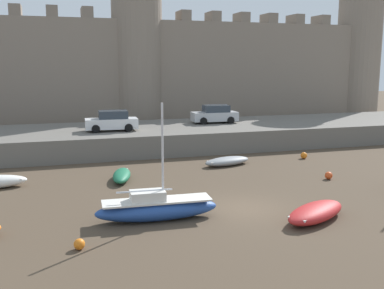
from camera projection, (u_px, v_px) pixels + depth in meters
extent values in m
plane|color=#4C3D2D|center=(243.00, 209.00, 21.99)|extent=(160.00, 160.00, 0.00)
cube|color=#666059|center=(161.00, 137.00, 38.52)|extent=(66.69, 10.00, 1.73)
cube|color=gray|center=(138.00, 76.00, 47.54)|extent=(54.69, 2.80, 11.48)
cylinder|color=gray|center=(137.00, 52.00, 47.10)|extent=(5.23, 5.23, 16.41)
cylinder|color=gray|center=(358.00, 54.00, 54.96)|extent=(5.23, 5.23, 16.41)
cube|color=gray|center=(15.00, 11.00, 43.05)|extent=(1.10, 2.52, 1.10)
cube|color=gray|center=(52.00, 12.00, 44.02)|extent=(1.10, 2.52, 1.10)
cube|color=gray|center=(87.00, 13.00, 44.98)|extent=(1.10, 2.52, 1.10)
cube|color=gray|center=(183.00, 16.00, 47.87)|extent=(1.10, 2.52, 1.10)
cube|color=gray|center=(213.00, 17.00, 48.84)|extent=(1.10, 2.52, 1.10)
cube|color=gray|center=(241.00, 18.00, 49.80)|extent=(1.10, 2.52, 1.10)
cube|color=gray|center=(269.00, 19.00, 50.77)|extent=(1.10, 2.52, 1.10)
cube|color=gray|center=(295.00, 20.00, 51.73)|extent=(1.10, 2.52, 1.10)
cube|color=gray|center=(320.00, 21.00, 52.69)|extent=(1.10, 2.52, 1.10)
ellipsoid|color=gray|center=(227.00, 161.00, 31.39)|extent=(3.75, 2.12, 0.60)
ellipsoid|color=silver|center=(227.00, 160.00, 31.38)|extent=(3.06, 1.69, 0.33)
cube|color=beige|center=(230.00, 159.00, 31.51)|extent=(0.46, 1.14, 0.06)
cube|color=beige|center=(211.00, 162.00, 30.69)|extent=(0.44, 0.77, 0.08)
ellipsoid|color=red|center=(316.00, 212.00, 20.37)|extent=(4.23, 3.28, 0.72)
ellipsoid|color=#F23939|center=(316.00, 211.00, 20.36)|extent=(3.44, 2.63, 0.40)
cube|color=beige|center=(319.00, 209.00, 20.57)|extent=(0.81, 1.24, 0.06)
cube|color=beige|center=(298.00, 219.00, 19.26)|extent=(0.66, 0.88, 0.08)
cube|color=beige|center=(20.00, 179.00, 25.98)|extent=(0.30, 0.66, 0.08)
ellipsoid|color=#1E6B47|center=(122.00, 175.00, 27.30)|extent=(1.72, 3.39, 0.62)
ellipsoid|color=#339266|center=(122.00, 174.00, 27.29)|extent=(1.37, 2.77, 0.34)
cube|color=beige|center=(121.00, 175.00, 27.05)|extent=(0.91, 0.39, 0.06)
cube|color=beige|center=(123.00, 169.00, 28.53)|extent=(0.62, 0.40, 0.08)
ellipsoid|color=#234793|center=(157.00, 210.00, 20.34)|extent=(5.64, 1.66, 0.96)
cube|color=silver|center=(157.00, 201.00, 20.26)|extent=(4.97, 1.42, 0.08)
cube|color=silver|center=(148.00, 196.00, 20.11)|extent=(1.61, 0.98, 0.44)
cylinder|color=silver|center=(163.00, 152.00, 19.93)|extent=(0.10, 0.10, 4.38)
cylinder|color=silver|center=(145.00, 191.00, 20.04)|extent=(2.51, 0.20, 0.08)
sphere|color=orange|center=(304.00, 155.00, 33.63)|extent=(0.49, 0.49, 0.49)
sphere|color=orange|center=(79.00, 244.00, 17.12)|extent=(0.43, 0.43, 0.43)
sphere|color=#E04C1E|center=(329.00, 176.00, 27.60)|extent=(0.47, 0.47, 0.47)
cube|color=silver|center=(111.00, 123.00, 35.76)|extent=(4.17, 1.88, 0.80)
cube|color=#2D3842|center=(113.00, 115.00, 35.68)|extent=(2.32, 1.60, 0.64)
cylinder|color=black|center=(96.00, 129.00, 34.69)|extent=(0.65, 0.21, 0.64)
cylinder|color=black|center=(95.00, 126.00, 36.31)|extent=(0.65, 0.21, 0.64)
cylinder|color=black|center=(129.00, 128.00, 35.31)|extent=(0.65, 0.21, 0.64)
cylinder|color=black|center=(126.00, 125.00, 36.94)|extent=(0.65, 0.21, 0.64)
cube|color=#B2B5B7|center=(214.00, 116.00, 40.65)|extent=(4.17, 1.88, 0.80)
cube|color=#2D3842|center=(216.00, 109.00, 40.56)|extent=(2.32, 1.60, 0.64)
cylinder|color=black|center=(203.00, 121.00, 39.58)|extent=(0.65, 0.21, 0.64)
cylinder|color=black|center=(198.00, 119.00, 41.20)|extent=(0.65, 0.21, 0.64)
cylinder|color=black|center=(231.00, 120.00, 40.20)|extent=(0.65, 0.21, 0.64)
cylinder|color=black|center=(225.00, 118.00, 41.82)|extent=(0.65, 0.21, 0.64)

